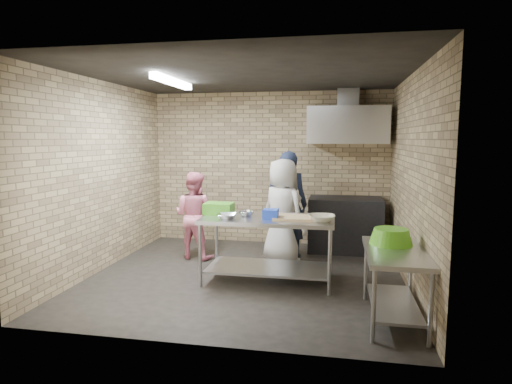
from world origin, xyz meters
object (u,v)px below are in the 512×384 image
blue_tub (271,214)px  prep_table (268,249)px  green_basin (391,236)px  man_navy (288,204)px  side_counter (394,285)px  woman_pink (194,215)px  bottle_green (375,131)px  woman_white (283,212)px  stove (345,224)px  green_crate (219,208)px

blue_tub → prep_table: bearing=116.6°
green_basin → man_navy: size_ratio=0.27×
man_navy → blue_tub: bearing=93.9°
side_counter → woman_pink: 3.39m
bottle_green → woman_white: (-1.39, -1.15, -1.22)m
stove → woman_white: 1.36m
stove → green_basin: bearing=-80.2°
blue_tub → woman_pink: (-1.37, 1.00, -0.24)m
green_crate → woman_pink: bearing=128.6°
prep_table → stove: (1.03, 1.77, 0.02)m
prep_table → woman_white: woman_white is taller
prep_table → woman_white: bearing=84.1°
side_counter → woman_pink: (-2.80, 1.88, 0.31)m
prep_table → man_navy: (0.12, 1.25, 0.42)m
stove → bottle_green: 1.65m
side_counter → stove: (-0.45, 2.75, 0.08)m
green_basin → man_navy: (-1.34, 1.98, 0.01)m
woman_pink → bottle_green: bearing=-147.3°
woman_white → stove: bearing=-99.7°
side_counter → stove: 2.79m
prep_table → side_counter: 1.78m
prep_table → green_crate: green_crate is taller
green_basin → stove: bearing=99.8°
bottle_green → green_basin: bearing=-90.4°
green_crate → woman_white: bearing=43.0°
woman_pink → woman_white: 1.41m
blue_tub → green_basin: (1.41, -0.63, -0.09)m
man_navy → woman_pink: man_navy is taller
prep_table → side_counter: prep_table is taller
man_navy → woman_pink: bearing=20.7°
side_counter → green_crate: 2.51m
man_navy → woman_white: man_navy is taller
blue_tub → green_basin: blue_tub is taller
prep_table → stove: stove is taller
side_counter → man_navy: size_ratio=0.71×
side_counter → blue_tub: 1.77m
prep_table → man_navy: man_navy is taller
woman_white → bottle_green: bearing=-104.1°
prep_table → stove: 2.04m
green_crate → bottle_green: size_ratio=2.55×
side_counter → woman_pink: size_ratio=0.88×
blue_tub → bottle_green: bearing=55.8°
stove → bottle_green: (0.45, 0.24, 1.57)m
prep_table → green_crate: 0.87m
prep_table → woman_white: size_ratio=1.08×
green_basin → prep_table: bearing=153.3°
stove → green_crate: 2.44m
man_navy → green_basin: bearing=131.0°
woman_pink → prep_table: bearing=156.9°
green_basin → bottle_green: size_ratio=3.07×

